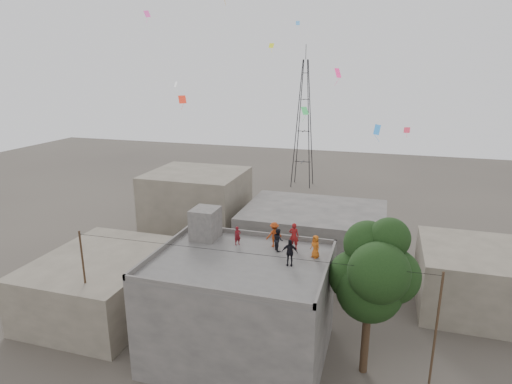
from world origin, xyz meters
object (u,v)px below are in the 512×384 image
tree (374,273)px  person_dark_adult (290,252)px  person_red_adult (294,236)px  stair_head_box (205,224)px  transmission_tower (304,124)px

tree → person_dark_adult: tree is taller
tree → person_red_adult: 5.25m
stair_head_box → person_dark_adult: bearing=-21.1°
transmission_tower → person_dark_adult: size_ratio=13.20×
stair_head_box → person_red_adult: 5.78m
tree → person_red_adult: size_ratio=5.51×
person_red_adult → person_dark_adult: (0.25, -2.29, -0.07)m
transmission_tower → tree: bearing=-73.9°
transmission_tower → person_red_adult: 38.06m
stair_head_box → tree: tree is taller
transmission_tower → person_red_adult: transmission_tower is taller
person_red_adult → tree: bearing=158.9°
tree → person_dark_adult: size_ratio=6.01×
tree → transmission_tower: bearing=106.1°
person_red_adult → stair_head_box: bearing=1.0°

